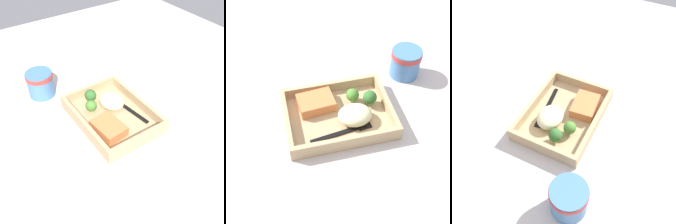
# 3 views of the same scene
# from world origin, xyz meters

# --- Properties ---
(ground_plane) EXTENTS (1.60, 1.60, 0.02)m
(ground_plane) POSITION_xyz_m (0.00, 0.00, -0.01)
(ground_plane) COLOR #BEB4B0
(takeout_tray) EXTENTS (0.27, 0.20, 0.01)m
(takeout_tray) POSITION_xyz_m (0.00, 0.00, 0.01)
(takeout_tray) COLOR tan
(takeout_tray) RESTS_ON ground_plane
(tray_rim) EXTENTS (0.27, 0.20, 0.03)m
(tray_rim) POSITION_xyz_m (0.00, 0.00, 0.03)
(tray_rim) COLOR tan
(tray_rim) RESTS_ON takeout_tray
(salmon_fillet) EXTENTS (0.10, 0.08, 0.03)m
(salmon_fillet) POSITION_xyz_m (-0.05, 0.04, 0.03)
(salmon_fillet) COLOR #D97741
(salmon_fillet) RESTS_ON takeout_tray
(mashed_potatoes) EXTENTS (0.09, 0.07, 0.04)m
(mashed_potatoes) POSITION_xyz_m (0.04, -0.02, 0.03)
(mashed_potatoes) COLOR beige
(mashed_potatoes) RESTS_ON takeout_tray
(broccoli_floret_1) EXTENTS (0.04, 0.04, 0.05)m
(broccoli_floret_1) POSITION_xyz_m (0.09, 0.02, 0.04)
(broccoli_floret_1) COLOR #7DA867
(broccoli_floret_1) RESTS_ON takeout_tray
(broccoli_floret_2) EXTENTS (0.03, 0.03, 0.04)m
(broccoli_floret_2) POSITION_xyz_m (0.05, 0.04, 0.04)
(broccoli_floret_2) COLOR #7EA85A
(broccoli_floret_2) RESTS_ON takeout_tray
(fork) EXTENTS (0.16, 0.04, 0.00)m
(fork) POSITION_xyz_m (0.01, -0.06, 0.01)
(fork) COLOR black
(fork) RESTS_ON takeout_tray
(paper_cup) EXTENTS (0.09, 0.09, 0.08)m
(paper_cup) POSITION_xyz_m (0.23, 0.12, 0.05)
(paper_cup) COLOR teal
(paper_cup) RESTS_ON ground_plane
(receipt_slip) EXTENTS (0.11, 0.13, 0.00)m
(receipt_slip) POSITION_xyz_m (-0.00, -0.19, 0.00)
(receipt_slip) COLOR white
(receipt_slip) RESTS_ON ground_plane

